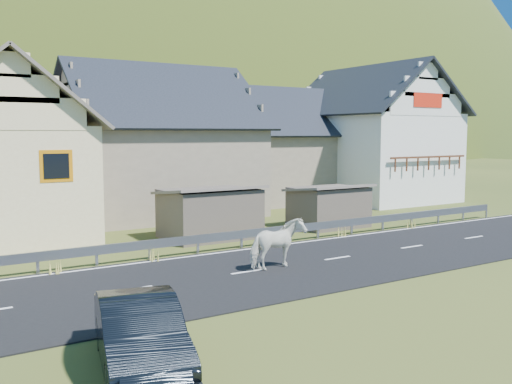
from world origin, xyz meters
TOP-DOWN VIEW (x-y plane):
  - ground at (0.00, 0.00)m, footprint 160.00×160.00m
  - road at (0.00, 0.00)m, footprint 60.00×7.00m
  - lane_markings at (0.00, 0.00)m, footprint 60.00×6.60m
  - guardrail at (-0.00, 3.68)m, footprint 28.10×0.09m
  - shed_left at (-2.00, 6.50)m, footprint 4.30×3.30m
  - shed_right at (4.50, 6.00)m, footprint 3.80×2.90m
  - house_stone_a at (-1.00, 15.00)m, footprint 10.80×9.80m
  - house_stone_b at (9.00, 17.00)m, footprint 9.80×8.80m
  - house_white at (15.00, 14.00)m, footprint 8.80×10.80m
  - horse at (-2.85, -0.16)m, footprint 1.18×2.15m
  - car at (-9.92, -5.63)m, footprint 2.52×4.66m

SIDE VIEW (x-z plane):
  - ground at x=0.00m, z-range 0.00..0.00m
  - road at x=0.00m, z-range 0.00..0.04m
  - lane_markings at x=0.00m, z-range 0.04..0.05m
  - guardrail at x=0.00m, z-range 0.19..0.94m
  - car at x=-9.92m, z-range 0.00..1.46m
  - horse at x=-2.85m, z-range 0.04..1.77m
  - shed_right at x=4.50m, z-range -0.10..2.10m
  - shed_left at x=-2.00m, z-range -0.10..2.30m
  - house_stone_b at x=9.00m, z-range 0.19..8.29m
  - house_stone_a at x=-1.00m, z-range 0.18..9.08m
  - house_white at x=15.00m, z-range 0.21..9.91m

